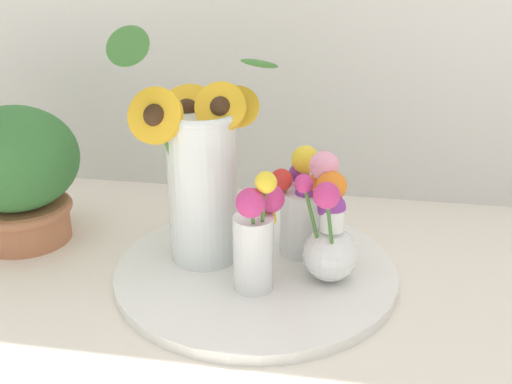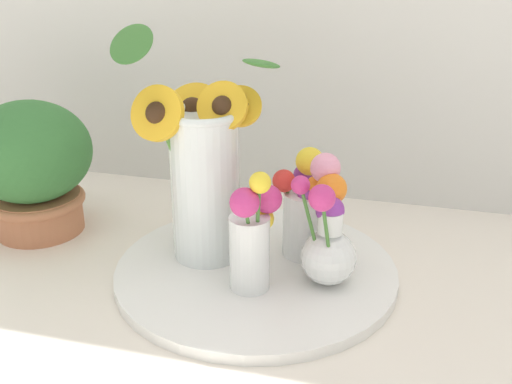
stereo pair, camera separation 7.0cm
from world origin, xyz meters
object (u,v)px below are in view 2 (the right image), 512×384
object	(u,v)px
vase_small_back	(307,211)
vase_small_center	(253,235)
vase_bulb_right	(328,232)
potted_plant	(32,164)
mason_jar_sunflowers	(204,170)
serving_tray	(256,271)

from	to	relation	value
vase_small_back	vase_small_center	bearing A→B (deg)	-113.69
vase_bulb_right	potted_plant	xyz separation A→B (m)	(-0.51, 0.06, 0.03)
vase_bulb_right	potted_plant	world-z (taller)	potted_plant
mason_jar_sunflowers	vase_small_back	world-z (taller)	mason_jar_sunflowers
vase_bulb_right	vase_small_back	xyz separation A→B (m)	(-0.04, 0.07, -0.01)
serving_tray	vase_small_back	xyz separation A→B (m)	(0.06, 0.06, 0.08)
serving_tray	potted_plant	size ratio (longest dim) A/B	1.84
mason_jar_sunflowers	potted_plant	world-z (taller)	mason_jar_sunflowers
vase_small_center	vase_bulb_right	size ratio (longest dim) A/B	1.03
serving_tray	vase_small_center	world-z (taller)	vase_small_center
mason_jar_sunflowers	vase_bulb_right	world-z (taller)	mason_jar_sunflowers
serving_tray	mason_jar_sunflowers	bearing A→B (deg)	167.15
mason_jar_sunflowers	potted_plant	size ratio (longest dim) A/B	1.52
serving_tray	mason_jar_sunflowers	world-z (taller)	mason_jar_sunflowers
potted_plant	vase_small_center	bearing A→B (deg)	-14.98
mason_jar_sunflowers	vase_small_back	xyz separation A→B (m)	(0.15, 0.04, -0.07)
serving_tray	vase_bulb_right	distance (m)	0.14
mason_jar_sunflowers	vase_small_center	xyz separation A→B (m)	(0.10, -0.08, -0.06)
serving_tray	mason_jar_sunflowers	size ratio (longest dim) A/B	1.21
mason_jar_sunflowers	potted_plant	bearing A→B (deg)	173.96
serving_tray	vase_small_center	size ratio (longest dim) A/B	2.30
serving_tray	mason_jar_sunflowers	xyz separation A→B (m)	(-0.08, 0.02, 0.15)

